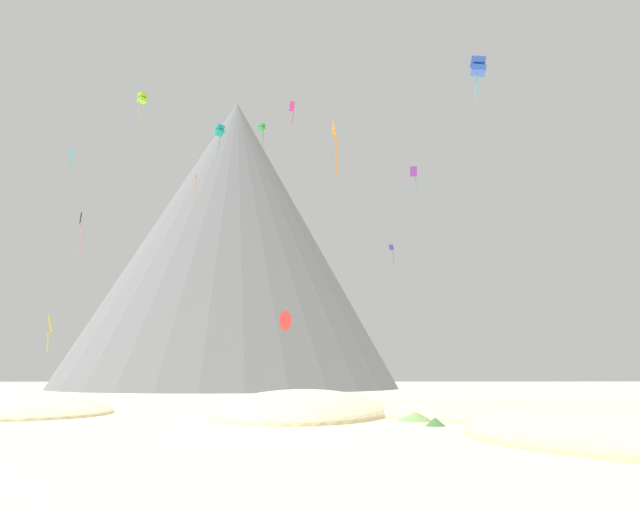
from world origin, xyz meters
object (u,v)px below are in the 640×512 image
(kite_red_low, at_px, (286,321))
(kite_green_high, at_px, (262,128))
(bush_scatter_east, at_px, (461,413))
(kite_blue_high, at_px, (478,66))
(bush_far_right, at_px, (435,422))
(rock_massif, at_px, (234,254))
(kite_cyan_high, at_px, (71,155))
(kite_magenta_high, at_px, (292,109))
(bush_low_patch, at_px, (416,416))
(kite_violet_high, at_px, (414,173))
(kite_pink_high, at_px, (196,184))
(kite_yellow_low, at_px, (50,326))
(kite_orange_mid, at_px, (333,133))
(kite_teal_high, at_px, (220,130))
(kite_indigo_mid, at_px, (392,250))
(kite_lime_high, at_px, (142,98))
(kite_black_mid, at_px, (81,224))

(kite_red_low, distance_m, kite_green_high, 27.49)
(bush_scatter_east, distance_m, kite_blue_high, 35.64)
(bush_scatter_east, distance_m, bush_far_right, 6.22)
(rock_massif, relative_size, kite_cyan_high, 31.59)
(bush_far_right, xyz_separation_m, kite_magenta_high, (-8.58, 32.36, 33.01))
(bush_low_patch, bearing_deg, kite_blue_high, 58.67)
(kite_red_low, bearing_deg, kite_violet_high, -106.96)
(bush_scatter_east, bearing_deg, kite_pink_high, 120.89)
(kite_cyan_high, bearing_deg, bush_far_right, -131.63)
(bush_low_patch, xyz_separation_m, kite_magenta_high, (-8.18, 28.90, 32.97))
(kite_yellow_low, bearing_deg, kite_red_low, 141.75)
(kite_orange_mid, bearing_deg, bush_low_patch, 16.43)
(kite_orange_mid, height_order, kite_magenta_high, kite_magenta_high)
(kite_red_low, height_order, kite_blue_high, kite_blue_high)
(rock_massif, xyz_separation_m, kite_teal_high, (1.63, -34.15, 12.29))
(kite_indigo_mid, height_order, kite_pink_high, kite_pink_high)
(kite_orange_mid, bearing_deg, kite_green_high, -155.50)
(kite_pink_high, bearing_deg, rock_massif, -144.97)
(kite_indigo_mid, relative_size, kite_pink_high, 0.60)
(bush_far_right, relative_size, kite_blue_high, 0.25)
(kite_red_low, xyz_separation_m, kite_indigo_mid, (14.83, 15.52, 11.77))
(kite_pink_high, distance_m, kite_cyan_high, 19.18)
(kite_teal_high, bearing_deg, kite_violet_high, -59.88)
(bush_scatter_east, height_order, bush_low_patch, bush_scatter_east)
(kite_lime_high, bearing_deg, kite_cyan_high, 79.06)
(kite_red_low, height_order, kite_pink_high, kite_pink_high)
(kite_teal_high, xyz_separation_m, kite_cyan_high, (-13.68, -20.39, -12.03))
(kite_yellow_low, bearing_deg, kite_pink_high, -176.16)
(kite_orange_mid, relative_size, kite_violet_high, 1.66)
(bush_far_right, height_order, kite_green_high, kite_green_high)
(kite_green_high, bearing_deg, kite_indigo_mid, -21.53)
(kite_lime_high, height_order, kite_indigo_mid, kite_lime_high)
(bush_low_patch, xyz_separation_m, kite_lime_high, (-27.07, 33.47, 36.33))
(kite_indigo_mid, bearing_deg, kite_cyan_high, -116.53)
(kite_orange_mid, height_order, kite_black_mid, kite_orange_mid)
(kite_lime_high, xyz_separation_m, kite_yellow_low, (-4.26, -10.76, -29.34))
(kite_black_mid, distance_m, kite_blue_high, 52.11)
(kite_black_mid, relative_size, kite_pink_high, 1.10)
(kite_violet_high, bearing_deg, bush_far_right, -43.98)
(bush_low_patch, distance_m, kite_teal_high, 66.13)
(bush_scatter_east, bearing_deg, kite_cyan_high, 143.65)
(bush_low_patch, bearing_deg, kite_black_mid, 132.33)
(kite_red_low, bearing_deg, kite_blue_high, -169.47)
(kite_pink_high, xyz_separation_m, kite_magenta_high, (13.97, -15.55, 4.11))
(kite_violet_high, bearing_deg, rock_massif, 179.86)
(kite_black_mid, bearing_deg, bush_scatter_east, 60.80)
(kite_red_low, distance_m, kite_blue_high, 34.21)
(kite_green_high, relative_size, kite_blue_high, 0.74)
(kite_indigo_mid, bearing_deg, bush_low_patch, -60.06)
(kite_pink_high, height_order, kite_green_high, kite_green_high)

